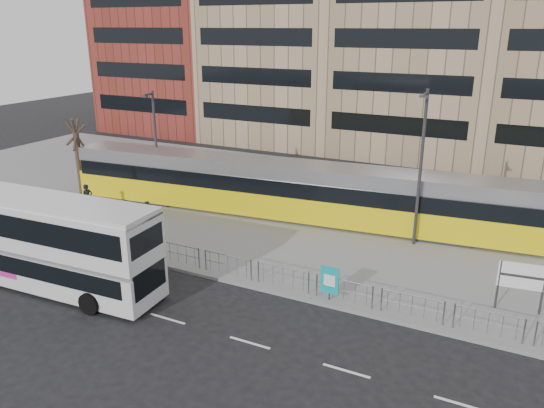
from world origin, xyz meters
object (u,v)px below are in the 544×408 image
at_px(bare_tree, 74,116).
at_px(station_sign, 522,278).
at_px(traffic_light_west, 148,222).
at_px(lamp_post_east, 421,163).
at_px(tram, 287,189).
at_px(pedestrian, 88,198).
at_px(ad_panel, 330,281).
at_px(lamp_post_west, 155,140).
at_px(double_decker_bus, 50,241).

bearing_deg(bare_tree, station_sign, -7.90).
xyz_separation_m(traffic_light_west, bare_tree, (-11.69, 6.70, 3.69)).
distance_m(traffic_light_west, lamp_post_east, 14.79).
distance_m(tram, pedestrian, 13.04).
bearing_deg(station_sign, bare_tree, 165.01).
height_order(station_sign, pedestrian, station_sign).
bearing_deg(tram, ad_panel, -60.43).
relative_size(station_sign, lamp_post_east, 0.26).
bearing_deg(lamp_post_east, pedestrian, -168.33).
bearing_deg(lamp_post_east, station_sign, -43.80).
distance_m(pedestrian, lamp_post_west, 6.17).
bearing_deg(double_decker_bus, bare_tree, 127.92).
height_order(ad_panel, lamp_post_east, lamp_post_east).
bearing_deg(ad_panel, pedestrian, 170.15).
relative_size(ad_panel, lamp_post_west, 0.22).
bearing_deg(ad_panel, bare_tree, 164.90).
bearing_deg(tram, lamp_post_east, -12.47).
height_order(tram, traffic_light_west, tram).
bearing_deg(ad_panel, traffic_light_west, -178.45).
xyz_separation_m(pedestrian, lamp_post_west, (1.86, 4.96, 3.15)).
height_order(double_decker_bus, traffic_light_west, double_decker_bus).
height_order(double_decker_bus, ad_panel, double_decker_bus).
xyz_separation_m(ad_panel, pedestrian, (-18.35, 3.92, 0.01)).
bearing_deg(bare_tree, double_decker_bus, -49.29).
relative_size(tram, bare_tree, 4.05).
height_order(traffic_light_west, bare_tree, bare_tree).
relative_size(double_decker_bus, station_sign, 5.00).
bearing_deg(tram, traffic_light_west, -117.96).
bearing_deg(tram, pedestrian, -161.84).
bearing_deg(lamp_post_west, lamp_post_east, -2.36).
bearing_deg(ad_panel, double_decker_bus, -157.82).
relative_size(lamp_post_east, bare_tree, 1.15).
xyz_separation_m(double_decker_bus, lamp_post_west, (-4.30, 13.31, 1.86)).
distance_m(tram, station_sign, 15.44).
distance_m(double_decker_bus, lamp_post_west, 14.11).
bearing_deg(double_decker_bus, station_sign, 17.07).
relative_size(double_decker_bus, pedestrian, 5.85).
bearing_deg(station_sign, double_decker_bus, -167.23).
bearing_deg(ad_panel, lamp_post_west, 153.90).
xyz_separation_m(pedestrian, bare_tree, (-3.50, 2.89, 4.71)).
relative_size(pedestrian, traffic_light_west, 0.62).
relative_size(station_sign, traffic_light_west, 0.72).
relative_size(station_sign, ad_panel, 1.39).
height_order(ad_panel, traffic_light_west, traffic_light_west).
height_order(pedestrian, bare_tree, bare_tree).
bearing_deg(bare_tree, tram, 8.61).
bearing_deg(traffic_light_west, station_sign, 28.86).
xyz_separation_m(tram, bare_tree, (-15.43, -2.34, 3.88)).
bearing_deg(tram, bare_tree, -176.90).
bearing_deg(lamp_post_west, ad_panel, -28.33).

